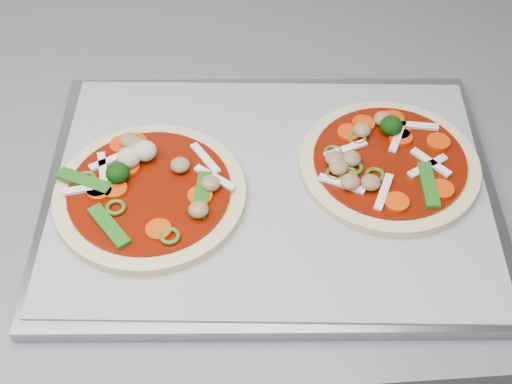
{
  "coord_description": "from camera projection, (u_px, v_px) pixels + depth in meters",
  "views": [
    {
      "loc": [
        0.04,
        0.73,
        1.46
      ],
      "look_at": [
        0.07,
        1.2,
        0.93
      ],
      "focal_mm": 50.0,
      "sensor_mm": 36.0,
      "label": 1
    }
  ],
  "objects": [
    {
      "name": "base_cabinet",
      "position": [
        208.0,
        350.0,
        1.14
      ],
      "size": [
        3.6,
        0.6,
        0.86
      ],
      "primitive_type": "cube",
      "color": "silver",
      "rests_on": "ground"
    },
    {
      "name": "countertop",
      "position": [
        188.0,
        155.0,
        0.81
      ],
      "size": [
        3.6,
        0.6,
        0.04
      ],
      "primitive_type": "cube",
      "color": "slate",
      "rests_on": "base_cabinet"
    },
    {
      "name": "baking_tray",
      "position": [
        270.0,
        191.0,
        0.73
      ],
      "size": [
        0.48,
        0.37,
        0.01
      ],
      "primitive_type": "cube",
      "rotation": [
        0.0,
        0.0,
        -0.07
      ],
      "color": "gray",
      "rests_on": "countertop"
    },
    {
      "name": "parchment",
      "position": [
        270.0,
        186.0,
        0.73
      ],
      "size": [
        0.46,
        0.36,
        0.0
      ],
      "primitive_type": "cube",
      "rotation": [
        0.0,
        0.0,
        -0.09
      ],
      "color": "#9B9AA0",
      "rests_on": "baking_tray"
    },
    {
      "name": "pizza_left",
      "position": [
        148.0,
        190.0,
        0.71
      ],
      "size": [
        0.22,
        0.22,
        0.03
      ],
      "rotation": [
        0.0,
        0.0,
        -0.15
      ],
      "color": "#DFBD89",
      "rests_on": "parchment"
    },
    {
      "name": "pizza_right",
      "position": [
        387.0,
        162.0,
        0.74
      ],
      "size": [
        0.24,
        0.24,
        0.03
      ],
      "rotation": [
        0.0,
        0.0,
        -0.36
      ],
      "color": "#DFBD89",
      "rests_on": "parchment"
    }
  ]
}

